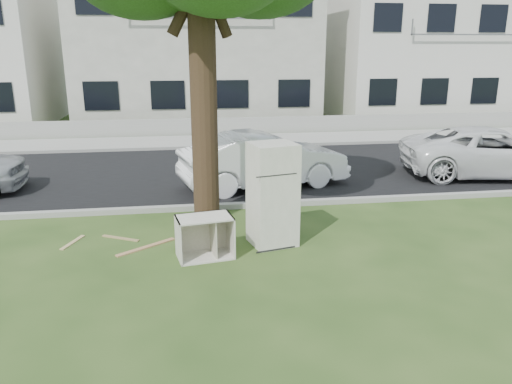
{
  "coord_description": "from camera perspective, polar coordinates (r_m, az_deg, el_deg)",
  "views": [
    {
      "loc": [
        -0.87,
        -8.38,
        3.55
      ],
      "look_at": [
        0.48,
        0.6,
        0.91
      ],
      "focal_mm": 35.0,
      "sensor_mm": 36.0,
      "label": 1
    }
  ],
  "objects": [
    {
      "name": "road",
      "position": [
        14.84,
        -4.96,
        2.32
      ],
      "size": [
        120.0,
        7.0,
        0.01
      ],
      "primitive_type": "cube",
      "color": "black",
      "rests_on": "ground"
    },
    {
      "name": "plank_c",
      "position": [
        10.07,
        -20.21,
        -5.42
      ],
      "size": [
        0.34,
        0.71,
        0.02
      ],
      "primitive_type": "cube",
      "rotation": [
        0.0,
        0.0,
        1.2
      ],
      "color": "tan",
      "rests_on": "ground"
    },
    {
      "name": "townhouse_right",
      "position": [
        28.91,
        18.53,
        15.15
      ],
      "size": [
        10.2,
        8.16,
        6.84
      ],
      "color": "silver",
      "rests_on": "ground"
    },
    {
      "name": "ground",
      "position": [
        9.14,
        -2.45,
        -6.65
      ],
      "size": [
        120.0,
        120.0,
        0.0
      ],
      "primitive_type": "plane",
      "color": "#274117"
    },
    {
      "name": "plank_b",
      "position": [
        10.0,
        -15.22,
        -5.11
      ],
      "size": [
        0.74,
        0.46,
        0.02
      ],
      "primitive_type": "cube",
      "rotation": [
        0.0,
        0.0,
        -0.5
      ],
      "color": "#998250",
      "rests_on": "ground"
    },
    {
      "name": "plank_a",
      "position": [
        9.45,
        -12.43,
        -6.17
      ],
      "size": [
        1.05,
        0.79,
        0.02
      ],
      "primitive_type": "cube",
      "rotation": [
        0.0,
        0.0,
        0.62
      ],
      "color": "#AC7E53",
      "rests_on": "ground"
    },
    {
      "name": "car_center",
      "position": [
        13.06,
        0.91,
        3.7
      ],
      "size": [
        4.62,
        2.51,
        1.44
      ],
      "primitive_type": "imported",
      "rotation": [
        0.0,
        0.0,
        1.81
      ],
      "color": "white",
      "rests_on": "ground"
    },
    {
      "name": "low_wall",
      "position": [
        21.24,
        -6.18,
        7.44
      ],
      "size": [
        120.0,
        0.15,
        0.7
      ],
      "primitive_type": "cube",
      "color": "gray",
      "rests_on": "ground"
    },
    {
      "name": "sidewalk",
      "position": [
        19.72,
        -5.93,
        5.76
      ],
      "size": [
        120.0,
        2.8,
        0.01
      ],
      "primitive_type": "cube",
      "color": "gray",
      "rests_on": "ground"
    },
    {
      "name": "kerb_near",
      "position": [
        11.43,
        -3.78,
        -1.92
      ],
      "size": [
        120.0,
        0.18,
        0.12
      ],
      "primitive_type": "cube",
      "color": "gray",
      "rests_on": "ground"
    },
    {
      "name": "townhouse_center",
      "position": [
        25.9,
        -6.93,
        16.47
      ],
      "size": [
        11.22,
        8.16,
        7.44
      ],
      "color": "beige",
      "rests_on": "ground"
    },
    {
      "name": "fridge",
      "position": [
        9.15,
        1.91,
        -0.29
      ],
      "size": [
        0.93,
        0.89,
        1.91
      ],
      "primitive_type": "cube",
      "rotation": [
        0.0,
        0.0,
        0.23
      ],
      "color": "silver",
      "rests_on": "ground"
    },
    {
      "name": "cabinet",
      "position": [
        8.76,
        -5.88,
        -5.13
      ],
      "size": [
        1.04,
        0.74,
        0.74
      ],
      "primitive_type": "cube",
      "rotation": [
        0.0,
        0.0,
        0.16
      ],
      "color": "beige",
      "rests_on": "ground"
    },
    {
      "name": "kerb_far",
      "position": [
        18.3,
        -5.7,
        4.94
      ],
      "size": [
        120.0,
        0.18,
        0.12
      ],
      "primitive_type": "cube",
      "color": "gray",
      "rests_on": "ground"
    },
    {
      "name": "car_right",
      "position": [
        15.69,
        25.43,
        4.14
      ],
      "size": [
        5.31,
        3.14,
        1.39
      ],
      "primitive_type": "imported",
      "rotation": [
        0.0,
        0.0,
        1.39
      ],
      "color": "silver",
      "rests_on": "ground"
    }
  ]
}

